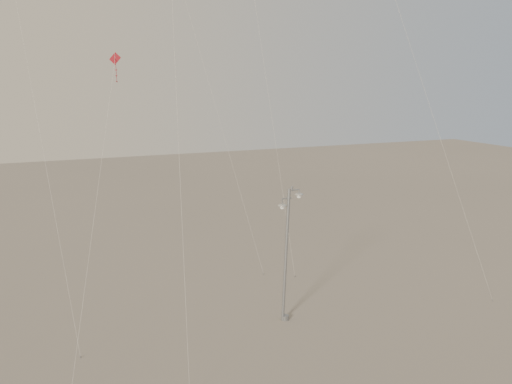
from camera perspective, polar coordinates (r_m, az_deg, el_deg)
name	(u,v)px	position (r m, az deg, el deg)	size (l,w,h in m)	color
ground	(331,361)	(30.85, 7.51, -16.41)	(160.00, 160.00, 0.00)	gray
street_lamp	(287,250)	(33.67, 3.12, -5.84)	(1.62, 0.56, 8.17)	gray
kite_3	(105,136)	(29.38, -14.85, 5.45)	(4.03, 6.07, 15.60)	maroon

